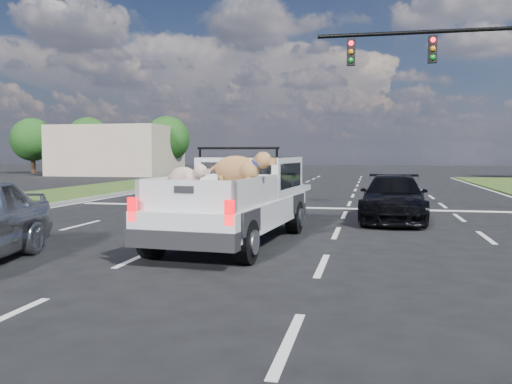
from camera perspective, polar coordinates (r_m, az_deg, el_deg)
ground at (r=10.06m, az=-3.09°, el=-7.32°), size 160.00×160.00×0.00m
road_markings at (r=16.40m, az=2.91°, el=-2.84°), size 17.75×60.00×0.01m
curb_left at (r=19.48m, az=-24.69°, el=-1.91°), size 0.15×60.00×0.14m
traffic_signal at (r=20.72m, az=25.33°, el=11.32°), size 9.11×0.31×7.00m
building_left at (r=50.81m, az=-14.37°, el=4.24°), size 10.00×8.00×4.40m
tree_far_a at (r=57.63m, az=-22.47°, el=5.11°), size 4.20×4.20×5.40m
tree_far_b at (r=54.46m, az=-17.24°, el=5.32°), size 4.20×4.20×5.40m
tree_far_c at (r=51.03m, az=-9.35°, el=5.54°), size 4.20×4.20×5.40m
pickup_truck at (r=12.08m, az=-1.94°, el=-0.62°), size 2.54×5.84×2.13m
black_coupe at (r=16.45m, az=14.26°, el=-0.62°), size 2.06×4.68×1.34m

